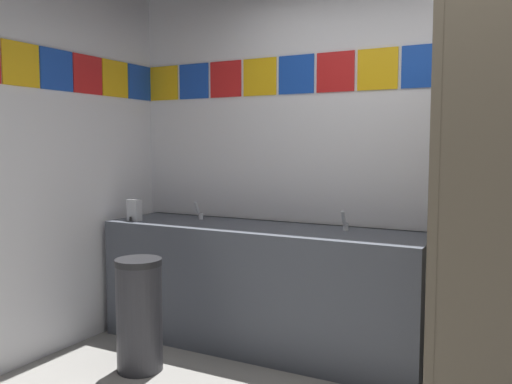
% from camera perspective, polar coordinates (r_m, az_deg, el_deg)
% --- Properties ---
extents(wall_back, '(4.40, 0.09, 2.67)m').
position_cam_1_polar(wall_back, '(3.68, 17.15, 3.60)').
color(wall_back, silver).
rests_on(wall_back, ground_plane).
extents(vanity_counter, '(2.29, 0.61, 0.85)m').
position_cam_1_polar(vanity_counter, '(3.81, 0.54, -9.90)').
color(vanity_counter, '#4C515B').
rests_on(vanity_counter, ground_plane).
extents(faucet_left, '(0.04, 0.10, 0.14)m').
position_cam_1_polar(faucet_left, '(4.09, -6.02, -2.19)').
color(faucet_left, silver).
rests_on(faucet_left, vanity_counter).
extents(faucet_right, '(0.04, 0.10, 0.14)m').
position_cam_1_polar(faucet_right, '(3.58, 9.37, -3.24)').
color(faucet_right, silver).
rests_on(faucet_right, vanity_counter).
extents(soap_dispenser, '(0.09, 0.09, 0.16)m').
position_cam_1_polar(soap_dispenser, '(4.10, -12.75, -1.89)').
color(soap_dispenser, '#B7BABF').
rests_on(soap_dispenser, vanity_counter).
extents(stall_divider, '(0.92, 1.60, 2.08)m').
position_cam_1_polar(stall_divider, '(2.55, 23.59, -3.87)').
color(stall_divider, '#726651').
rests_on(stall_divider, ground_plane).
extents(trash_bin, '(0.29, 0.29, 0.71)m').
position_cam_1_polar(trash_bin, '(3.54, -12.24, -12.56)').
color(trash_bin, '#333338').
rests_on(trash_bin, ground_plane).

